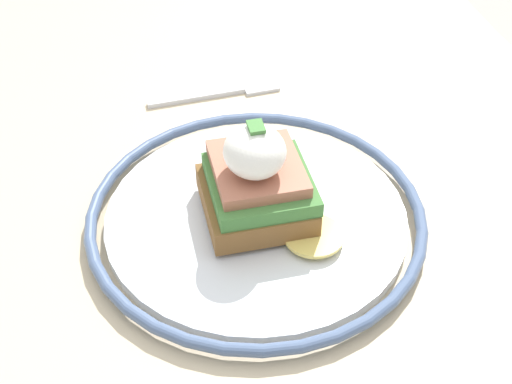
# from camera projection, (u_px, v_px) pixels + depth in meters

# --- Properties ---
(dining_table) EXTENTS (1.06, 0.74, 0.75)m
(dining_table) POSITION_uv_depth(u_px,v_px,m) (237.00, 313.00, 0.68)
(dining_table) COLOR #C6B28E
(dining_table) RESTS_ON ground_plane
(plate) EXTENTS (0.28, 0.28, 0.02)m
(plate) POSITION_uv_depth(u_px,v_px,m) (256.00, 216.00, 0.59)
(plate) COLOR silver
(plate) RESTS_ON dining_table
(sandwich) EXTENTS (0.11, 0.10, 0.09)m
(sandwich) POSITION_uv_depth(u_px,v_px,m) (258.00, 182.00, 0.57)
(sandwich) COLOR brown
(sandwich) RESTS_ON plate
(fork) EXTENTS (0.02, 0.14, 0.00)m
(fork) POSITION_uv_depth(u_px,v_px,m) (221.00, 93.00, 0.74)
(fork) COLOR silver
(fork) RESTS_ON dining_table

